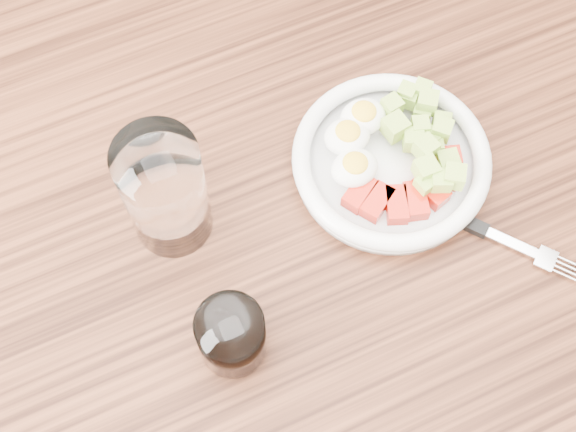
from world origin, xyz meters
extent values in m
plane|color=brown|center=(0.00, 0.00, 0.00)|extent=(4.00, 4.00, 0.00)
cube|color=brown|center=(0.65, 0.35, 0.36)|extent=(0.07, 0.07, 0.73)
cube|color=#592C18|center=(0.00, 0.00, 0.75)|extent=(1.50, 0.90, 0.04)
cylinder|color=white|center=(0.12, 0.03, 0.78)|extent=(0.21, 0.21, 0.01)
torus|color=white|center=(0.12, 0.03, 0.79)|extent=(0.22, 0.22, 0.02)
cube|color=#B2180B|center=(0.07, 0.01, 0.79)|extent=(0.05, 0.04, 0.02)
cube|color=#B2180B|center=(0.08, -0.01, 0.79)|extent=(0.05, 0.04, 0.02)
cube|color=#B2180B|center=(0.10, -0.02, 0.79)|extent=(0.03, 0.04, 0.02)
cube|color=#B2180B|center=(0.12, -0.03, 0.79)|extent=(0.03, 0.04, 0.02)
cube|color=#B2180B|center=(0.14, -0.02, 0.79)|extent=(0.03, 0.04, 0.02)
cube|color=#B2180B|center=(0.16, -0.01, 0.79)|extent=(0.04, 0.04, 0.02)
cube|color=#B2180B|center=(0.17, 0.01, 0.79)|extent=(0.04, 0.03, 0.02)
ellipsoid|color=white|center=(0.09, 0.07, 0.80)|extent=(0.05, 0.04, 0.03)
ellipsoid|color=yellow|center=(0.09, 0.07, 0.81)|extent=(0.03, 0.03, 0.01)
ellipsoid|color=white|center=(0.11, 0.08, 0.80)|extent=(0.05, 0.04, 0.03)
ellipsoid|color=yellow|center=(0.11, 0.08, 0.81)|extent=(0.03, 0.03, 0.01)
ellipsoid|color=white|center=(0.08, 0.03, 0.80)|extent=(0.05, 0.04, 0.03)
ellipsoid|color=yellow|center=(0.08, 0.03, 0.81)|extent=(0.03, 0.03, 0.01)
cube|color=#A7C44B|center=(0.17, 0.03, 0.80)|extent=(0.03, 0.03, 0.02)
cube|color=#A7C44B|center=(0.15, 0.02, 0.81)|extent=(0.03, 0.03, 0.02)
cube|color=#A7C44B|center=(0.19, 0.04, 0.80)|extent=(0.03, 0.03, 0.02)
cube|color=#A7C44B|center=(0.17, 0.09, 0.81)|extent=(0.03, 0.03, 0.02)
cube|color=#A7C44B|center=(0.16, 0.05, 0.80)|extent=(0.02, 0.02, 0.02)
cube|color=#A7C44B|center=(0.16, -0.03, 0.81)|extent=(0.03, 0.03, 0.02)
cube|color=#A7C44B|center=(0.14, -0.01, 0.81)|extent=(0.02, 0.02, 0.02)
cube|color=#A7C44B|center=(0.18, 0.07, 0.79)|extent=(0.03, 0.03, 0.02)
cube|color=#A7C44B|center=(0.19, 0.08, 0.81)|extent=(0.03, 0.03, 0.02)
cube|color=#A7C44B|center=(0.17, 0.09, 0.80)|extent=(0.03, 0.03, 0.02)
cube|color=#A7C44B|center=(0.15, -0.02, 0.81)|extent=(0.02, 0.02, 0.02)
cube|color=#A7C44B|center=(0.17, 0.00, 0.80)|extent=(0.03, 0.03, 0.02)
cube|color=#A7C44B|center=(0.18, 0.03, 0.81)|extent=(0.03, 0.03, 0.02)
cube|color=#A7C44B|center=(0.14, 0.06, 0.81)|extent=(0.03, 0.03, 0.02)
cube|color=#A7C44B|center=(0.18, 0.07, 0.81)|extent=(0.03, 0.03, 0.02)
cube|color=#A7C44B|center=(0.16, -0.02, 0.80)|extent=(0.03, 0.03, 0.02)
cube|color=#A7C44B|center=(0.13, -0.02, 0.80)|extent=(0.02, 0.02, 0.02)
cube|color=#A7C44B|center=(0.17, 0.03, 0.80)|extent=(0.03, 0.03, 0.02)
cube|color=#A7C44B|center=(0.15, 0.04, 0.80)|extent=(0.03, 0.03, 0.02)
cube|color=#A7C44B|center=(0.15, -0.02, 0.81)|extent=(0.03, 0.03, 0.02)
cube|color=#A7C44B|center=(0.15, 0.08, 0.81)|extent=(0.02, 0.02, 0.02)
cube|color=black|center=(0.15, -0.04, 0.77)|extent=(0.08, 0.09, 0.01)
cube|color=silver|center=(0.20, -0.11, 0.77)|extent=(0.05, 0.05, 0.00)
cube|color=silver|center=(0.22, -0.14, 0.77)|extent=(0.03, 0.03, 0.00)
cylinder|color=silver|center=(0.23, -0.16, 0.77)|extent=(0.03, 0.03, 0.00)
cylinder|color=silver|center=(0.23, -0.16, 0.77)|extent=(0.03, 0.03, 0.00)
cylinder|color=silver|center=(0.24, -0.16, 0.77)|extent=(0.03, 0.03, 0.00)
cylinder|color=silver|center=(0.24, -0.15, 0.77)|extent=(0.03, 0.03, 0.00)
cylinder|color=white|center=(-0.12, 0.07, 0.84)|extent=(0.08, 0.08, 0.15)
cylinder|color=white|center=(-0.11, -0.08, 0.81)|extent=(0.07, 0.07, 0.08)
cylinder|color=black|center=(-0.11, -0.08, 0.81)|extent=(0.06, 0.06, 0.06)
camera|label=1|loc=(-0.15, -0.30, 1.55)|focal=50.00mm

